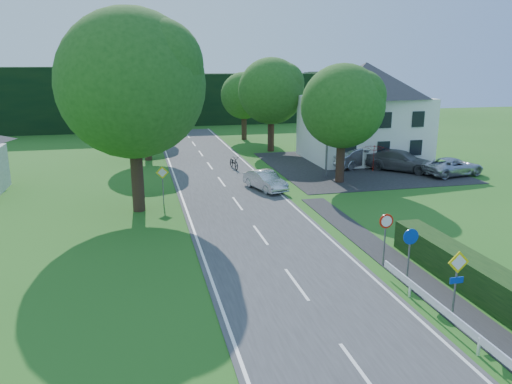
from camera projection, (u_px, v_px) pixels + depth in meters
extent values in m
cube|color=#39393B|center=(252.00, 223.00, 27.46)|extent=(7.00, 80.00, 0.04)
cube|color=black|center=(355.00, 166.00, 42.39)|extent=(14.00, 16.00, 0.04)
cube|color=white|center=(193.00, 227.00, 26.73)|extent=(0.12, 80.00, 0.01)
cube|color=white|center=(308.00, 219.00, 28.19)|extent=(0.12, 80.00, 0.01)
cube|color=black|center=(234.00, 98.00, 71.66)|extent=(30.00, 5.00, 7.00)
cube|color=white|center=(363.00, 128.00, 44.95)|extent=(10.00, 8.00, 5.60)
pyramid|color=#25252A|center=(366.00, 80.00, 43.86)|extent=(10.60, 8.40, 3.00)
cylinder|color=slate|center=(328.00, 125.00, 37.70)|extent=(0.16, 0.16, 8.00)
cylinder|color=slate|center=(319.00, 72.00, 36.53)|extent=(1.70, 0.10, 0.10)
cube|color=slate|center=(308.00, 73.00, 36.34)|extent=(0.50, 0.18, 0.12)
cylinder|color=slate|center=(455.00, 289.00, 16.84)|extent=(0.07, 0.07, 2.40)
cube|color=yellow|center=(458.00, 262.00, 16.56)|extent=(0.78, 0.04, 0.78)
cube|color=white|center=(458.00, 262.00, 16.56)|extent=(0.57, 0.05, 0.57)
cube|color=#0B37AD|center=(456.00, 280.00, 16.72)|extent=(0.50, 0.04, 0.22)
cylinder|color=slate|center=(409.00, 259.00, 19.69)|extent=(0.07, 0.07, 2.20)
cylinder|color=#0B37AD|center=(411.00, 237.00, 19.42)|extent=(0.64, 0.04, 0.64)
cylinder|color=slate|center=(385.00, 242.00, 21.57)|extent=(0.07, 0.07, 2.20)
cylinder|color=red|center=(386.00, 221.00, 21.30)|extent=(0.64, 0.04, 0.64)
cylinder|color=white|center=(387.00, 221.00, 21.28)|extent=(0.48, 0.04, 0.48)
cylinder|color=slate|center=(163.00, 187.00, 30.89)|extent=(0.07, 0.07, 2.20)
cube|color=yellow|center=(162.00, 173.00, 30.62)|extent=(0.78, 0.04, 0.78)
cube|color=white|center=(162.00, 173.00, 30.62)|extent=(0.57, 0.05, 0.57)
imported|color=silver|center=(265.00, 181.00, 34.42)|extent=(2.48, 4.20, 1.31)
imported|color=black|center=(234.00, 162.00, 41.26)|extent=(0.96, 2.19, 1.11)
imported|color=#ABABAF|center=(356.00, 157.00, 42.05)|extent=(5.34, 3.82, 1.67)
imported|color=#55555B|center=(401.00, 161.00, 40.50)|extent=(5.56, 5.55, 1.62)
imported|color=silver|center=(453.00, 166.00, 38.83)|extent=(5.27, 3.05, 1.38)
imported|color=#AC190D|center=(374.00, 158.00, 40.16)|extent=(2.80, 2.84, 2.17)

